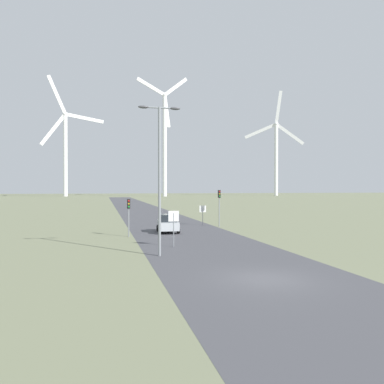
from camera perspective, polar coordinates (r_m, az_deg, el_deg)
ground_plane at (r=19.17m, az=10.98°, el=-12.88°), size 600.00×600.00×0.00m
road_surface at (r=65.58m, az=-6.64°, el=-3.31°), size 10.00×240.00×0.01m
streetlamp at (r=24.68m, az=-4.98°, el=4.49°), size 2.79×0.32×9.83m
stop_sign_near at (r=28.43m, az=-2.82°, el=-4.54°), size 0.81×0.07×2.74m
stop_sign_far at (r=44.94m, az=1.65°, el=-2.99°), size 0.81×0.07×2.37m
traffic_light_post_near_left at (r=34.74m, az=-9.63°, el=-2.56°), size 0.28×0.34×3.48m
traffic_light_post_near_right at (r=43.51m, az=4.18°, el=-1.20°), size 0.28×0.34×4.24m
car_approaching at (r=37.83m, az=-3.69°, el=-4.79°), size 1.99×4.18×1.83m
wind_turbine_left at (r=214.03m, az=-18.73°, el=6.82°), size 32.66×12.04×64.12m
wind_turbine_center at (r=203.12m, az=-4.18°, el=8.50°), size 28.98×10.26×65.76m
wind_turbine_right at (r=230.80m, az=12.70°, el=6.13°), size 32.15×14.94×62.68m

